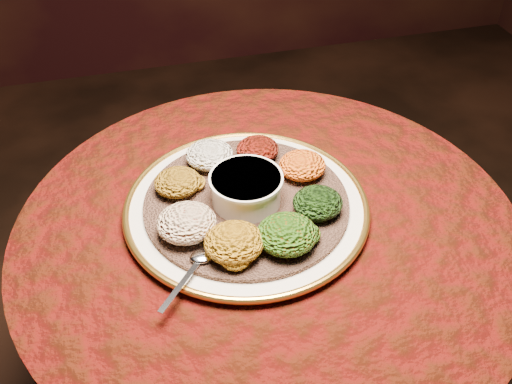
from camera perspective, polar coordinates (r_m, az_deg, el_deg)
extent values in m
cylinder|color=black|center=(1.38, 1.03, -14.73)|extent=(0.12, 0.12, 0.68)
cylinder|color=black|center=(1.10, 1.25, -4.22)|extent=(0.80, 0.80, 0.04)
cylinder|color=#3C0805|center=(1.21, 1.15, -9.03)|extent=(0.93, 0.93, 0.34)
cylinder|color=#3C0805|center=(1.09, 1.27, -3.21)|extent=(0.96, 0.96, 0.01)
cylinder|color=silver|center=(1.09, -0.96, -1.59)|extent=(0.57, 0.57, 0.02)
torus|color=#C18C30|center=(1.09, -0.96, -1.32)|extent=(0.47, 0.47, 0.01)
cylinder|color=brown|center=(1.08, -0.97, -1.04)|extent=(0.50, 0.50, 0.01)
cylinder|color=white|center=(1.06, -0.99, 0.31)|extent=(0.13, 0.13, 0.06)
cylinder|color=white|center=(1.05, -1.00, 1.37)|extent=(0.14, 0.14, 0.01)
cylinder|color=#5C0F04|center=(1.05, -1.00, 1.02)|extent=(0.11, 0.11, 0.01)
ellipsoid|color=silver|center=(0.98, -5.39, -6.43)|extent=(0.04, 0.03, 0.01)
cube|color=silver|center=(0.94, -7.56, -9.27)|extent=(0.09, 0.10, 0.00)
ellipsoid|color=silver|center=(1.16, -4.67, 3.73)|extent=(0.10, 0.09, 0.05)
ellipsoid|color=black|center=(1.17, 0.15, 4.29)|extent=(0.09, 0.08, 0.04)
ellipsoid|color=#CC9711|center=(1.13, 4.64, 2.67)|extent=(0.09, 0.09, 0.04)
ellipsoid|color=black|center=(1.05, 6.19, -1.07)|extent=(0.09, 0.09, 0.04)
ellipsoid|color=#A23E0A|center=(0.98, 3.10, -4.23)|extent=(0.11, 0.10, 0.05)
ellipsoid|color=#A6710E|center=(0.97, -2.20, -5.06)|extent=(0.10, 0.10, 0.05)
ellipsoid|color=maroon|center=(1.01, -6.96, -3.06)|extent=(0.11, 0.10, 0.05)
ellipsoid|color=#845D0F|center=(1.10, -7.86, 0.98)|extent=(0.09, 0.09, 0.04)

